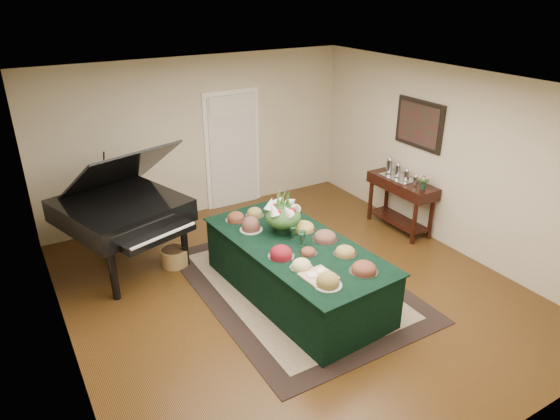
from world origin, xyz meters
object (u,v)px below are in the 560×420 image
buffet_table (296,269)px  grand_piano (122,209)px  mahogany_sideboard (401,191)px  floral_centerpiece (283,212)px

buffet_table → grand_piano: (-1.68, 1.86, 0.52)m
buffet_table → mahogany_sideboard: 2.65m
floral_centerpiece → grand_piano: 2.28m
buffet_table → grand_piano: 2.56m
buffet_table → mahogany_sideboard: mahogany_sideboard is taller
grand_piano → floral_centerpiece: bearing=-41.4°
buffet_table → floral_centerpiece: (0.02, 0.36, 0.66)m
mahogany_sideboard → grand_piano: bearing=165.6°
floral_centerpiece → grand_piano: (-1.70, 1.50, -0.15)m
buffet_table → mahogany_sideboard: bearing=17.2°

